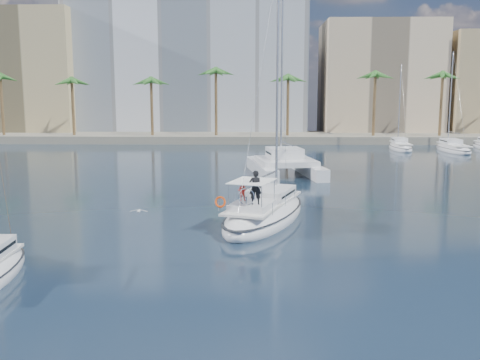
{
  "coord_description": "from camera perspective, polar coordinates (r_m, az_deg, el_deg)",
  "views": [
    {
      "loc": [
        -0.41,
        -27.05,
        7.42
      ],
      "look_at": [
        -1.09,
        1.5,
        2.89
      ],
      "focal_mm": 40.0,
      "sensor_mm": 36.0,
      "label": 1
    }
  ],
  "objects": [
    {
      "name": "ground",
      "position": [
        28.05,
        2.17,
        -6.33
      ],
      "size": [
        160.0,
        160.0,
        0.0
      ],
      "primitive_type": "plane",
      "color": "black",
      "rests_on": "ground"
    },
    {
      "name": "quay",
      "position": [
        88.31,
        1.62,
        4.58
      ],
      "size": [
        120.0,
        14.0,
        1.2
      ],
      "primitive_type": "cube",
      "color": "gray",
      "rests_on": "ground"
    },
    {
      "name": "building_modern",
      "position": [
        100.93,
        -5.37,
        12.72
      ],
      "size": [
        42.0,
        16.0,
        28.0
      ],
      "primitive_type": "cube",
      "color": "white",
      "rests_on": "ground"
    },
    {
      "name": "building_tan_left",
      "position": [
        104.72,
        -22.42,
        10.31
      ],
      "size": [
        22.0,
        14.0,
        22.0
      ],
      "primitive_type": "cube",
      "color": "tan",
      "rests_on": "ground"
    },
    {
      "name": "building_beige",
      "position": [
        99.64,
        14.59,
        10.22
      ],
      "size": [
        20.0,
        14.0,
        20.0
      ],
      "primitive_type": "cube",
      "color": "#CDB493",
      "rests_on": "ground"
    },
    {
      "name": "palm_left",
      "position": [
        90.55,
        -20.76,
        10.25
      ],
      "size": [
        3.6,
        3.6,
        12.3
      ],
      "color": "brown",
      "rests_on": "ground"
    },
    {
      "name": "palm_centre",
      "position": [
        84.1,
        1.67,
        10.96
      ],
      "size": [
        3.6,
        3.6,
        12.3
      ],
      "color": "brown",
      "rests_on": "ground"
    },
    {
      "name": "palm_right",
      "position": [
        90.86,
        24.0,
        10.06
      ],
      "size": [
        3.6,
        3.6,
        12.3
      ],
      "color": "brown",
      "rests_on": "ground"
    },
    {
      "name": "main_sloop",
      "position": [
        31.8,
        2.68,
        -3.53
      ],
      "size": [
        6.83,
        11.45,
        16.21
      ],
      "rotation": [
        0.0,
        0.0,
        -0.33
      ],
      "color": "white",
      "rests_on": "ground"
    },
    {
      "name": "catamaran",
      "position": [
        50.86,
        4.78,
        1.88
      ],
      "size": [
        7.29,
        11.98,
        16.5
      ],
      "rotation": [
        0.0,
        0.0,
        0.15
      ],
      "color": "white",
      "rests_on": "ground"
    },
    {
      "name": "seagull",
      "position": [
        30.13,
        -10.74,
        -3.26
      ],
      "size": [
        0.98,
        0.42,
        0.18
      ],
      "color": "silver",
      "rests_on": "ground"
    },
    {
      "name": "moored_yacht_a",
      "position": [
        77.17,
        16.71,
        3.12
      ],
      "size": [
        3.37,
        9.52,
        11.9
      ],
      "primitive_type": null,
      "rotation": [
        0.0,
        0.0,
        -0.07
      ],
      "color": "white",
      "rests_on": "ground"
    },
    {
      "name": "moored_yacht_b",
      "position": [
        77.27,
        21.76,
        2.86
      ],
      "size": [
        3.32,
        10.83,
        13.72
      ],
      "primitive_type": null,
      "rotation": [
        0.0,
        0.0,
        -0.02
      ],
      "color": "white",
      "rests_on": "ground"
    }
  ]
}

